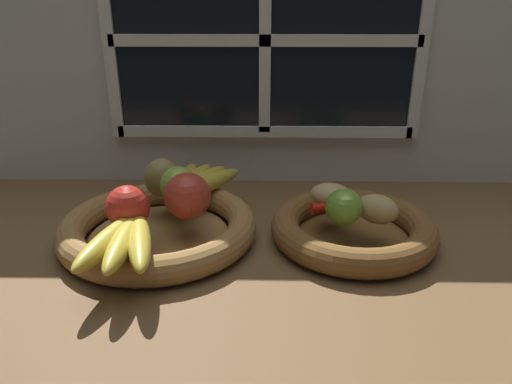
{
  "coord_description": "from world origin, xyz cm",
  "views": [
    {
      "loc": [
        -0.07,
        -71.77,
        38.62
      ],
      "look_at": [
        -1.4,
        0.45,
        8.8
      ],
      "focal_mm": 32.74,
      "sensor_mm": 36.0,
      "label": 1
    }
  ],
  "objects_px": {
    "lime_near": "(344,207)",
    "apple_red_right": "(188,196)",
    "apple_red_front": "(128,207)",
    "chili_pepper": "(342,206)",
    "potato_oblong": "(333,196)",
    "apple_green_back": "(179,185)",
    "banana_bunch_back": "(198,181)",
    "potato_small": "(377,209)",
    "fruit_bowl_right": "(353,228)",
    "pear_brown": "(162,178)",
    "banana_bunch_front": "(125,239)",
    "fruit_bowl_left": "(160,226)"
  },
  "relations": [
    {
      "from": "fruit_bowl_left",
      "to": "apple_green_back",
      "type": "relative_size",
      "value": 5.01
    },
    {
      "from": "apple_green_back",
      "to": "pear_brown",
      "type": "height_order",
      "value": "pear_brown"
    },
    {
      "from": "apple_red_right",
      "to": "potato_oblong",
      "type": "relative_size",
      "value": 0.98
    },
    {
      "from": "fruit_bowl_left",
      "to": "potato_oblong",
      "type": "bearing_deg",
      "value": 5.08
    },
    {
      "from": "apple_green_back",
      "to": "banana_bunch_back",
      "type": "relative_size",
      "value": 0.37
    },
    {
      "from": "apple_red_front",
      "to": "chili_pepper",
      "type": "bearing_deg",
      "value": 10.36
    },
    {
      "from": "potato_oblong",
      "to": "apple_red_front",
      "type": "bearing_deg",
      "value": -166.58
    },
    {
      "from": "fruit_bowl_left",
      "to": "apple_green_back",
      "type": "xyz_separation_m",
      "value": [
        0.03,
        0.04,
        0.06
      ]
    },
    {
      "from": "potato_small",
      "to": "potato_oblong",
      "type": "height_order",
      "value": "potato_small"
    },
    {
      "from": "apple_red_front",
      "to": "chili_pepper",
      "type": "height_order",
      "value": "apple_red_front"
    },
    {
      "from": "fruit_bowl_left",
      "to": "lime_near",
      "type": "distance_m",
      "value": 0.32
    },
    {
      "from": "chili_pepper",
      "to": "banana_bunch_back",
      "type": "bearing_deg",
      "value": 144.02
    },
    {
      "from": "fruit_bowl_right",
      "to": "banana_bunch_back",
      "type": "bearing_deg",
      "value": 158.54
    },
    {
      "from": "potato_small",
      "to": "potato_oblong",
      "type": "relative_size",
      "value": 0.87
    },
    {
      "from": "fruit_bowl_right",
      "to": "potato_oblong",
      "type": "distance_m",
      "value": 0.06
    },
    {
      "from": "potato_oblong",
      "to": "lime_near",
      "type": "xyz_separation_m",
      "value": [
        0.01,
        -0.06,
        0.01
      ]
    },
    {
      "from": "potato_small",
      "to": "pear_brown",
      "type": "bearing_deg",
      "value": 164.72
    },
    {
      "from": "pear_brown",
      "to": "banana_bunch_back",
      "type": "distance_m",
      "value": 0.07
    },
    {
      "from": "pear_brown",
      "to": "apple_red_right",
      "type": "bearing_deg",
      "value": -55.39
    },
    {
      "from": "apple_red_right",
      "to": "banana_bunch_front",
      "type": "distance_m",
      "value": 0.14
    },
    {
      "from": "apple_red_front",
      "to": "lime_near",
      "type": "height_order",
      "value": "apple_red_front"
    },
    {
      "from": "fruit_bowl_left",
      "to": "potato_small",
      "type": "height_order",
      "value": "potato_small"
    },
    {
      "from": "lime_near",
      "to": "potato_small",
      "type": "bearing_deg",
      "value": 6.67
    },
    {
      "from": "banana_bunch_back",
      "to": "potato_oblong",
      "type": "distance_m",
      "value": 0.26
    },
    {
      "from": "banana_bunch_back",
      "to": "apple_green_back",
      "type": "bearing_deg",
      "value": -109.89
    },
    {
      "from": "apple_green_back",
      "to": "lime_near",
      "type": "distance_m",
      "value": 0.29
    },
    {
      "from": "fruit_bowl_right",
      "to": "chili_pepper",
      "type": "relative_size",
      "value": 2.57
    },
    {
      "from": "banana_bunch_front",
      "to": "lime_near",
      "type": "bearing_deg",
      "value": 15.25
    },
    {
      "from": "banana_bunch_front",
      "to": "chili_pepper",
      "type": "bearing_deg",
      "value": 22.31
    },
    {
      "from": "fruit_bowl_left",
      "to": "banana_bunch_front",
      "type": "xyz_separation_m",
      "value": [
        -0.02,
        -0.13,
        0.04
      ]
    },
    {
      "from": "lime_near",
      "to": "banana_bunch_front",
      "type": "bearing_deg",
      "value": -164.75
    },
    {
      "from": "lime_near",
      "to": "apple_red_right",
      "type": "bearing_deg",
      "value": 175.55
    },
    {
      "from": "apple_green_back",
      "to": "pear_brown",
      "type": "bearing_deg",
      "value": 143.39
    },
    {
      "from": "fruit_bowl_right",
      "to": "apple_red_right",
      "type": "bearing_deg",
      "value": -176.48
    },
    {
      "from": "potato_oblong",
      "to": "chili_pepper",
      "type": "bearing_deg",
      "value": -45.59
    },
    {
      "from": "fruit_bowl_right",
      "to": "banana_bunch_front",
      "type": "bearing_deg",
      "value": -160.31
    },
    {
      "from": "potato_oblong",
      "to": "banana_bunch_front",
      "type": "bearing_deg",
      "value": -154.39
    },
    {
      "from": "potato_small",
      "to": "potato_oblong",
      "type": "xyz_separation_m",
      "value": [
        -0.06,
        0.06,
        -0.0
      ]
    },
    {
      "from": "apple_red_right",
      "to": "apple_red_front",
      "type": "distance_m",
      "value": 0.1
    },
    {
      "from": "banana_bunch_front",
      "to": "lime_near",
      "type": "distance_m",
      "value": 0.34
    },
    {
      "from": "fruit_bowl_left",
      "to": "apple_red_front",
      "type": "xyz_separation_m",
      "value": [
        -0.03,
        -0.05,
        0.06
      ]
    },
    {
      "from": "potato_oblong",
      "to": "lime_near",
      "type": "bearing_deg",
      "value": -81.35
    },
    {
      "from": "apple_red_right",
      "to": "lime_near",
      "type": "height_order",
      "value": "apple_red_right"
    },
    {
      "from": "fruit_bowl_left",
      "to": "apple_red_front",
      "type": "height_order",
      "value": "apple_red_front"
    },
    {
      "from": "apple_green_back",
      "to": "apple_red_front",
      "type": "height_order",
      "value": "apple_red_front"
    },
    {
      "from": "apple_red_front",
      "to": "banana_bunch_back",
      "type": "xyz_separation_m",
      "value": [
        0.09,
        0.16,
        -0.02
      ]
    },
    {
      "from": "apple_red_front",
      "to": "potato_small",
      "type": "bearing_deg",
      "value": 3.23
    },
    {
      "from": "fruit_bowl_right",
      "to": "pear_brown",
      "type": "height_order",
      "value": "pear_brown"
    },
    {
      "from": "fruit_bowl_left",
      "to": "potato_small",
      "type": "relative_size",
      "value": 4.87
    },
    {
      "from": "fruit_bowl_right",
      "to": "apple_red_front",
      "type": "distance_m",
      "value": 0.38
    }
  ]
}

